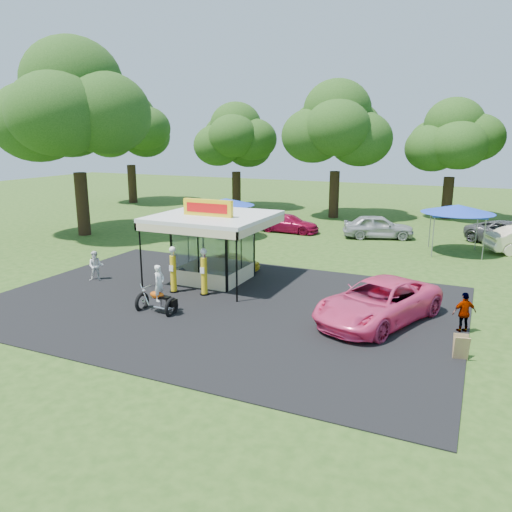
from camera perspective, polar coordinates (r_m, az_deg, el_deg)
The scene contains 23 objects.
ground at distance 20.31m, azimuth -6.72°, elevation -7.14°, with size 120.00×120.00×0.00m, color #284816.
asphalt_apron at distance 21.93m, azimuth -4.01°, elevation -5.42°, with size 20.00×14.00×0.04m, color black.
gas_station_kiosk at distance 24.90m, azimuth -4.84°, elevation 1.12°, with size 5.40×5.40×4.18m.
gas_pump_left at distance 23.39m, azimuth -9.44°, elevation -1.68°, with size 0.41×0.41×2.22m.
gas_pump_right at distance 22.81m, azimuth -5.96°, elevation -1.95°, with size 0.41×0.41×2.22m.
motorcycle at distance 20.90m, azimuth -11.08°, elevation -4.27°, with size 1.82×0.90×2.14m.
spare_tires at distance 25.25m, azimuth -8.55°, elevation -2.16°, with size 0.88×0.58×0.73m.
a_frame_sign at distance 17.87m, azimuth 22.39°, elevation -9.65°, with size 0.50×0.51×0.85m.
kiosk_car at distance 27.10m, azimuth -2.50°, elevation -0.64°, with size 1.13×2.82×0.96m, color gold.
pink_sedan at distance 20.17m, azimuth 13.77°, elevation -5.10°, with size 2.75×5.97×1.66m, color #F74380.
spectator_west at distance 26.34m, azimuth -17.83°, elevation -1.09°, with size 0.74×0.58×1.53m, color white.
spectator_east_b at distance 20.12m, azimuth 22.71°, elevation -6.00°, with size 0.91×0.38×1.56m, color gray.
bg_car_a at distance 38.69m, azimuth -5.52°, elevation 4.02°, with size 1.50×4.31×1.42m, color silver.
bg_car_b at distance 37.73m, azimuth 3.76°, elevation 3.74°, with size 1.87×4.61×1.34m, color maroon.
bg_car_c at distance 36.49m, azimuth 13.79°, elevation 3.29°, with size 1.97×4.89×1.67m, color #A0A1A4.
bg_car_d at distance 37.12m, azimuth 27.08°, elevation 2.27°, with size 2.61×5.66×1.57m, color #4D4E50.
tent_west at distance 35.49m, azimuth -3.46°, elevation 6.17°, with size 4.02×4.02×2.81m.
tent_east at distance 32.95m, azimuth 22.07°, elevation 4.97°, with size 4.35×4.35×3.04m.
oak_far_a at distance 55.51m, azimuth -14.27°, elevation 13.30°, with size 9.51×9.51×11.27m.
oak_far_b at distance 49.61m, azimuth -2.30°, elevation 12.80°, with size 8.40×8.40×10.02m.
oak_far_c at distance 44.50m, azimuth 9.17°, elevation 13.70°, with size 9.77×9.77×11.51m.
oak_far_d at distance 46.59m, azimuth 21.52°, elevation 11.81°, with size 8.42×8.42×10.02m.
oak_near at distance 38.26m, azimuth -19.97°, elevation 14.76°, with size 11.65×11.65×13.42m.
Camera 1 is at (9.98, -16.15, 7.21)m, focal length 35.00 mm.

